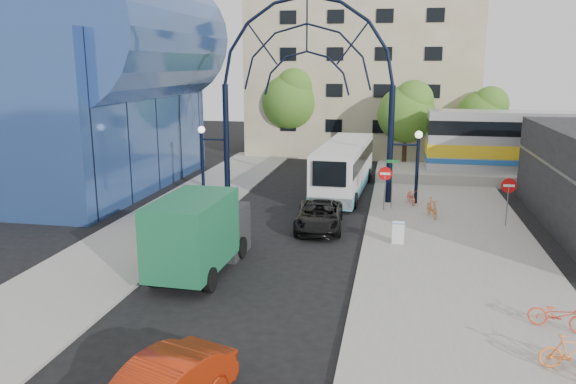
% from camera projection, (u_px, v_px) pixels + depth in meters
% --- Properties ---
extents(ground, '(120.00, 120.00, 0.00)m').
position_uv_depth(ground, '(246.00, 286.00, 21.18)').
color(ground, black).
rests_on(ground, ground).
extents(sidewalk_east, '(8.00, 56.00, 0.12)m').
position_uv_depth(sidewalk_east, '(456.00, 263.00, 23.50)').
color(sidewalk_east, gray).
rests_on(sidewalk_east, ground).
extents(plaza_west, '(5.00, 50.00, 0.12)m').
position_uv_depth(plaza_west, '(152.00, 230.00, 28.11)').
color(plaza_west, gray).
rests_on(plaza_west, ground).
extents(gateway_arch, '(13.64, 0.44, 12.10)m').
position_uv_depth(gateway_arch, '(307.00, 57.00, 32.66)').
color(gateway_arch, black).
rests_on(gateway_arch, ground).
extents(stop_sign, '(0.80, 0.07, 2.50)m').
position_uv_depth(stop_sign, '(385.00, 178.00, 31.32)').
color(stop_sign, slate).
rests_on(stop_sign, sidewalk_east).
extents(do_not_enter_sign, '(0.76, 0.07, 2.48)m').
position_uv_depth(do_not_enter_sign, '(508.00, 190.00, 28.26)').
color(do_not_enter_sign, slate).
rests_on(do_not_enter_sign, sidewalk_east).
extents(street_name_sign, '(0.70, 0.70, 2.80)m').
position_uv_depth(street_name_sign, '(392.00, 173.00, 31.79)').
color(street_name_sign, slate).
rests_on(street_name_sign, sidewalk_east).
extents(sandwich_board, '(0.55, 0.61, 0.99)m').
position_uv_depth(sandwich_board, '(398.00, 231.00, 25.69)').
color(sandwich_board, white).
rests_on(sandwich_board, sidewalk_east).
extents(transit_hall, '(16.50, 18.00, 14.50)m').
position_uv_depth(transit_hall, '(79.00, 87.00, 36.88)').
color(transit_hall, navy).
rests_on(transit_hall, ground).
extents(apartment_block, '(20.00, 12.10, 14.00)m').
position_uv_depth(apartment_block, '(363.00, 77.00, 52.70)').
color(apartment_block, tan).
rests_on(apartment_block, ground).
extents(tree_north_a, '(4.48, 4.48, 7.00)m').
position_uv_depth(tree_north_a, '(408.00, 111.00, 43.82)').
color(tree_north_a, '#382314').
rests_on(tree_north_a, ground).
extents(tree_north_b, '(5.12, 5.12, 8.00)m').
position_uv_depth(tree_north_b, '(292.00, 98.00, 49.36)').
color(tree_north_b, '#382314').
rests_on(tree_north_b, ground).
extents(tree_north_c, '(4.16, 4.16, 6.50)m').
position_uv_depth(tree_north_c, '(484.00, 114.00, 44.69)').
color(tree_north_c, '#382314').
rests_on(tree_north_c, ground).
extents(city_bus, '(3.17, 11.73, 3.19)m').
position_uv_depth(city_bus, '(344.00, 167.00, 36.48)').
color(city_bus, silver).
rests_on(city_bus, ground).
extents(green_truck, '(2.64, 6.44, 3.22)m').
position_uv_depth(green_truck, '(201.00, 232.00, 22.47)').
color(green_truck, black).
rests_on(green_truck, ground).
extents(black_suv, '(2.66, 5.13, 1.38)m').
position_uv_depth(black_suv, '(319.00, 216.00, 28.40)').
color(black_suv, black).
rests_on(black_suv, ground).
extents(bike_near_a, '(0.93, 1.76, 0.88)m').
position_uv_depth(bike_near_a, '(411.00, 196.00, 33.13)').
color(bike_near_a, '#E5522D').
rests_on(bike_near_a, sidewalk_east).
extents(bike_near_b, '(0.92, 1.78, 1.03)m').
position_uv_depth(bike_near_b, '(432.00, 208.00, 30.23)').
color(bike_near_b, orange).
rests_on(bike_near_b, sidewalk_east).
extents(bike_far_a, '(1.91, 1.21, 0.95)m').
position_uv_depth(bike_far_a, '(559.00, 315.00, 17.39)').
color(bike_far_a, '#EE522F').
rests_on(bike_far_a, sidewalk_east).
extents(bike_far_b, '(1.66, 0.50, 0.99)m').
position_uv_depth(bike_far_b, '(571.00, 353.00, 15.08)').
color(bike_far_b, orange).
rests_on(bike_far_b, sidewalk_east).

